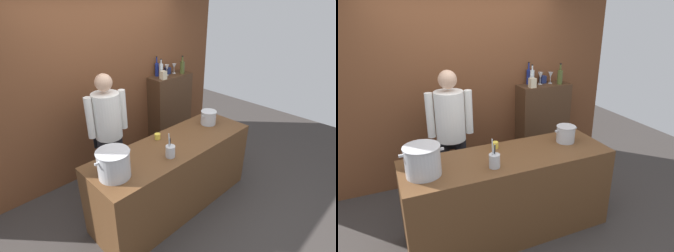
# 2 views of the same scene
# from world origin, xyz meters

# --- Properties ---
(ground_plane) EXTENTS (8.00, 8.00, 0.00)m
(ground_plane) POSITION_xyz_m (0.00, 0.00, 0.00)
(ground_plane) COLOR #383330
(brick_back_panel) EXTENTS (4.40, 0.10, 3.00)m
(brick_back_panel) POSITION_xyz_m (0.00, 1.40, 1.50)
(brick_back_panel) COLOR brown
(brick_back_panel) RESTS_ON ground_plane
(prep_counter) EXTENTS (2.12, 0.70, 0.90)m
(prep_counter) POSITION_xyz_m (0.00, 0.00, 0.45)
(prep_counter) COLOR brown
(prep_counter) RESTS_ON ground_plane
(bar_cabinet) EXTENTS (0.76, 0.32, 1.28)m
(bar_cabinet) POSITION_xyz_m (1.09, 1.19, 0.64)
(bar_cabinet) COLOR #472D1C
(bar_cabinet) RESTS_ON ground_plane
(chef) EXTENTS (0.53, 0.38, 1.66)m
(chef) POSITION_xyz_m (-0.39, 0.79, 0.96)
(chef) COLOR black
(chef) RESTS_ON ground_plane
(stockpot_large) EXTENTS (0.38, 0.32, 0.27)m
(stockpot_large) POSITION_xyz_m (-0.84, -0.03, 1.04)
(stockpot_large) COLOR #B7BABF
(stockpot_large) RESTS_ON prep_counter
(stockpot_small) EXTENTS (0.27, 0.21, 0.18)m
(stockpot_small) POSITION_xyz_m (0.72, 0.07, 0.99)
(stockpot_small) COLOR #B7BABF
(stockpot_small) RESTS_ON prep_counter
(utensil_crock) EXTENTS (0.10, 0.10, 0.28)m
(utensil_crock) POSITION_xyz_m (-0.22, -0.16, 0.97)
(utensil_crock) COLOR #B7BABF
(utensil_crock) RESTS_ON prep_counter
(butter_jar) EXTENTS (0.07, 0.07, 0.07)m
(butter_jar) POSITION_xyz_m (-0.06, 0.23, 0.93)
(butter_jar) COLOR yellow
(butter_jar) RESTS_ON prep_counter
(wine_bottle_clear) EXTENTS (0.06, 0.06, 0.30)m
(wine_bottle_clear) POSITION_xyz_m (0.90, 1.20, 1.39)
(wine_bottle_clear) COLOR silver
(wine_bottle_clear) RESTS_ON bar_cabinet
(wine_bottle_cobalt) EXTENTS (0.06, 0.06, 0.32)m
(wine_bottle_cobalt) POSITION_xyz_m (0.90, 1.30, 1.39)
(wine_bottle_cobalt) COLOR navy
(wine_bottle_cobalt) RESTS_ON bar_cabinet
(wine_bottle_olive) EXTENTS (0.08, 0.08, 0.29)m
(wine_bottle_olive) POSITION_xyz_m (1.31, 1.13, 1.38)
(wine_bottle_olive) COLOR #475123
(wine_bottle_olive) RESTS_ON bar_cabinet
(wine_glass_tall) EXTENTS (0.07, 0.07, 0.18)m
(wine_glass_tall) POSITION_xyz_m (1.04, 1.22, 1.40)
(wine_glass_tall) COLOR silver
(wine_glass_tall) RESTS_ON bar_cabinet
(wine_glass_short) EXTENTS (0.07, 0.07, 0.16)m
(wine_glass_short) POSITION_xyz_m (1.21, 1.22, 1.39)
(wine_glass_short) COLOR silver
(wine_glass_short) RESTS_ON bar_cabinet
(spice_tin_navy) EXTENTS (0.08, 0.08, 0.11)m
(spice_tin_navy) POSITION_xyz_m (1.13, 1.28, 1.33)
(spice_tin_navy) COLOR navy
(spice_tin_navy) RESTS_ON bar_cabinet
(spice_tin_cream) EXTENTS (0.09, 0.09, 0.13)m
(spice_tin_cream) POSITION_xyz_m (0.85, 1.10, 1.34)
(spice_tin_cream) COLOR beige
(spice_tin_cream) RESTS_ON bar_cabinet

